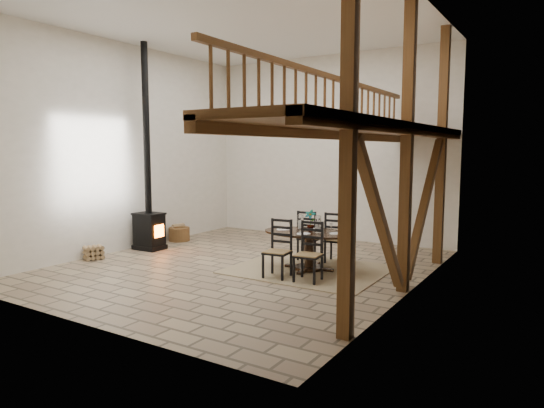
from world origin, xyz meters
The scene contains 7 objects.
ground centered at (0.00, 0.00, 0.00)m, with size 8.00×8.00×0.00m, color #9D8969.
room_shell centered at (1.19, 0.00, 3.01)m, with size 7.02×8.02×5.01m.
rug centered at (1.30, 0.45, 0.01)m, with size 3.00×2.50×0.02m, color tan.
dining_table centered at (1.30, 0.45, 0.45)m, with size 2.04×2.24×1.24m.
wood_stove centered at (-3.02, 0.21, 1.11)m, with size 0.71×0.55×5.00m.
log_basket centered at (-3.17, 1.44, 0.20)m, with size 0.56×0.56×0.46m.
log_stack centered at (-3.24, -1.27, 0.16)m, with size 0.44×0.50×0.31m.
Camera 1 is at (5.80, -8.20, 2.45)m, focal length 32.00 mm.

